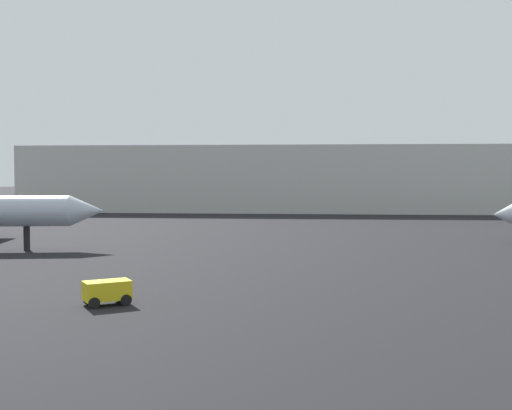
# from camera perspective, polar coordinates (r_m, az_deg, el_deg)

# --- Properties ---
(baggage_cart) EXTENTS (2.72, 2.40, 1.30)m
(baggage_cart) POSITION_cam_1_polar(r_m,az_deg,el_deg) (35.14, -13.10, -7.45)
(baggage_cart) COLOR gold
(baggage_cart) RESTS_ON ground_plane
(terminal_building) EXTENTS (97.38, 27.48, 11.77)m
(terminal_building) POSITION_cam_1_polar(r_m,az_deg,el_deg) (122.48, 3.36, 2.35)
(terminal_building) COLOR #B7B7B2
(terminal_building) RESTS_ON ground_plane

